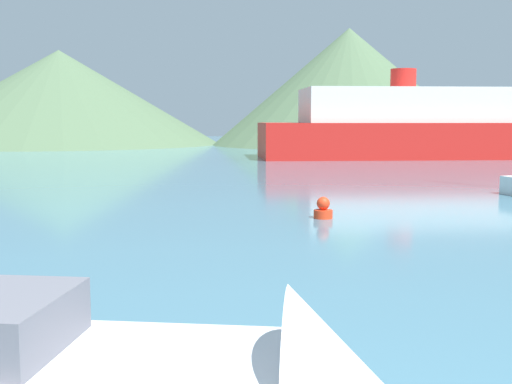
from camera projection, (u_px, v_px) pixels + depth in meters
The scene contains 5 objects.
motorboat_near at pixel (93, 374), 7.02m from camera, with size 7.38×2.44×2.19m.
ferry_distant at pixel (402, 127), 53.10m from camera, with size 24.45×12.05×7.28m.
buoy_marker at pixel (323, 209), 20.31m from camera, with size 0.60×0.60×0.69m.
hill_west at pixel (60, 97), 82.71m from camera, with size 40.94×40.94×12.04m.
hill_central at pixel (348, 87), 80.28m from camera, with size 34.20×34.20×14.48m.
Camera 1 is at (0.74, -2.86, 3.10)m, focal length 45.00 mm.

